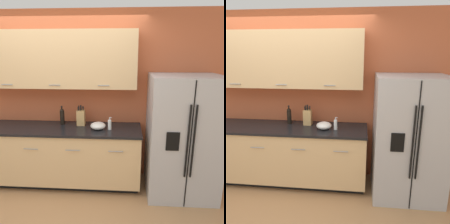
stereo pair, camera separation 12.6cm
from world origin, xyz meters
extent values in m
plane|color=#B27F51|center=(0.00, 0.00, 0.00)|extent=(14.00, 14.00, 0.00)
cube|color=#BC5B38|center=(0.00, 1.11, 1.30)|extent=(10.00, 0.05, 2.60)
cube|color=#E0B77F|center=(-0.06, 0.93, 1.89)|extent=(2.31, 0.32, 0.81)
cylinder|color=#99999E|center=(-0.75, 0.75, 1.55)|extent=(0.16, 0.01, 0.01)
cylinder|color=#99999E|center=(-0.06, 0.75, 1.55)|extent=(0.16, 0.01, 0.01)
cylinder|color=#99999E|center=(0.64, 0.75, 1.55)|extent=(0.16, 0.01, 0.01)
cube|color=black|center=(-0.06, 0.81, 0.04)|extent=(2.41, 0.54, 0.09)
cube|color=#E0B77F|center=(-0.06, 0.77, 0.49)|extent=(2.45, 0.62, 0.79)
cube|color=black|center=(-0.06, 0.75, 0.90)|extent=(2.48, 0.64, 0.03)
cylinder|color=#99999E|center=(-0.35, 0.44, 0.70)|extent=(0.20, 0.01, 0.01)
cylinder|color=#99999E|center=(0.24, 0.44, 0.70)|extent=(0.20, 0.01, 0.01)
cylinder|color=#99999E|center=(0.83, 0.44, 0.70)|extent=(0.20, 0.01, 0.01)
cube|color=#B2B2B5|center=(1.75, 0.68, 0.85)|extent=(0.94, 0.79, 1.70)
cube|color=black|center=(1.75, 0.28, 0.85)|extent=(0.01, 0.01, 1.67)
cylinder|color=black|center=(1.71, 0.27, 0.94)|extent=(0.02, 0.02, 0.94)
cylinder|color=black|center=(1.78, 0.27, 0.94)|extent=(0.02, 0.02, 0.94)
cube|color=black|center=(1.53, 0.28, 0.94)|extent=(0.16, 0.01, 0.24)
cube|color=tan|center=(0.27, 0.90, 1.03)|extent=(0.12, 0.11, 0.23)
cylinder|color=black|center=(0.24, 0.91, 1.18)|extent=(0.02, 0.03, 0.07)
cylinder|color=black|center=(0.24, 0.88, 1.18)|extent=(0.02, 0.03, 0.06)
cylinder|color=black|center=(0.27, 0.91, 1.19)|extent=(0.02, 0.04, 0.08)
cylinder|color=black|center=(0.27, 0.88, 1.19)|extent=(0.02, 0.03, 0.08)
cylinder|color=black|center=(0.31, 0.91, 1.18)|extent=(0.02, 0.03, 0.06)
cylinder|color=black|center=(-0.02, 0.91, 1.02)|extent=(0.07, 0.07, 0.20)
sphere|color=black|center=(-0.02, 0.91, 1.13)|extent=(0.06, 0.06, 0.06)
cylinder|color=black|center=(-0.02, 0.91, 1.15)|extent=(0.02, 0.02, 0.07)
cylinder|color=black|center=(-0.02, 0.91, 1.20)|extent=(0.02, 0.02, 0.02)
cylinder|color=white|center=(0.72, 0.73, 0.99)|extent=(0.05, 0.05, 0.14)
cylinder|color=#B2B2B5|center=(0.72, 0.73, 1.08)|extent=(0.02, 0.02, 0.04)
cylinder|color=#B2B2B5|center=(0.74, 0.73, 1.09)|extent=(0.03, 0.01, 0.01)
ellipsoid|color=white|center=(0.55, 0.73, 0.97)|extent=(0.22, 0.22, 0.10)
camera|label=1|loc=(0.96, -2.24, 1.99)|focal=35.00mm
camera|label=2|loc=(1.08, -2.23, 1.99)|focal=35.00mm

